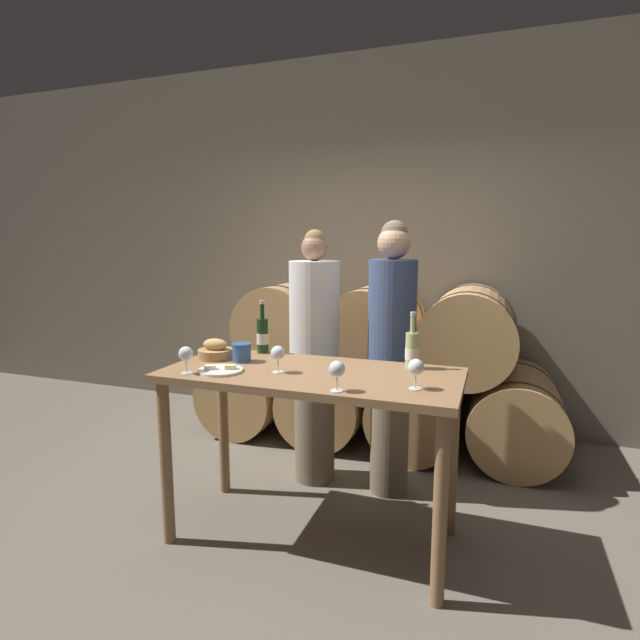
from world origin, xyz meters
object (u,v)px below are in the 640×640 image
wine_bottle_red (263,335)px  wine_glass_center (337,370)px  blue_crock (242,352)px  cheese_plate (221,370)px  person_left (315,356)px  tasting_table (311,397)px  wine_bottle_white (412,350)px  wine_glass_left (278,354)px  bread_basket (215,351)px  person_right (391,355)px  wine_glass_right (416,368)px  wine_glass_far_left (186,354)px

wine_bottle_red → wine_glass_center: 0.90m
blue_crock → cheese_plate: blue_crock is taller
person_left → tasting_table: bearing=-71.3°
wine_bottle_red → wine_bottle_white: size_ratio=1.05×
person_left → wine_glass_left: size_ratio=11.95×
bread_basket → wine_glass_center: (0.86, -0.38, 0.06)m
person_right → wine_bottle_white: 0.49m
wine_glass_right → wine_glass_left: bearing=175.6°
cheese_plate → wine_glass_left: bearing=17.0°
bread_basket → wine_glass_center: bearing=-23.7°
cheese_plate → wine_glass_center: bearing=-10.2°
person_right → tasting_table: bearing=-113.6°
person_right → bread_basket: person_right is taller
wine_glass_far_left → wine_glass_right: same height
person_left → wine_glass_right: 1.14m
wine_glass_center → wine_glass_right: 0.36m
wine_bottle_red → wine_glass_left: (0.28, -0.40, -0.01)m
wine_glass_right → wine_bottle_white: bearing=101.9°
wine_glass_center → person_right: bearing=86.6°
wine_glass_far_left → wine_glass_center: (0.82, -0.03, 0.00)m
person_right → bread_basket: bearing=-147.8°
wine_glass_far_left → wine_glass_center: same height
bread_basket → wine_glass_center: wine_glass_center is taller
person_left → person_right: bearing=0.0°
bread_basket → wine_glass_far_left: size_ratio=1.41×
blue_crock → wine_glass_far_left: wine_glass_far_left is taller
bread_basket → person_left: bearing=55.2°
wine_bottle_white → wine_glass_center: bearing=-115.5°
wine_bottle_white → wine_glass_right: bearing=-78.1°
wine_bottle_white → cheese_plate: wine_bottle_white is taller
person_right → bread_basket: 1.08m
wine_bottle_red → person_right: bearing=25.8°
bread_basket → cheese_plate: bearing=-54.1°
wine_glass_left → cheese_plate: bearing=-163.0°
person_right → wine_glass_far_left: 1.28m
person_right → blue_crock: bearing=-140.9°
wine_glass_far_left → bread_basket: bearing=96.2°
tasting_table → wine_bottle_white: wine_bottle_white is taller
bread_basket → wine_glass_left: (0.47, -0.17, 0.06)m
person_right → wine_bottle_red: person_right is taller
blue_crock → cheese_plate: 0.24m
wine_glass_far_left → wine_glass_left: bearing=21.9°
wine_bottle_white → wine_glass_center: 0.58m
wine_bottle_red → wine_glass_right: size_ratio=2.27×
wine_bottle_red → wine_glass_far_left: (-0.16, -0.57, -0.01)m
person_left → blue_crock: (-0.22, -0.59, 0.14)m
person_left → wine_bottle_red: (-0.21, -0.35, 0.19)m
wine_bottle_red → blue_crock: 0.25m
wine_glass_left → wine_glass_center: same height
blue_crock → wine_glass_right: wine_glass_right is taller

